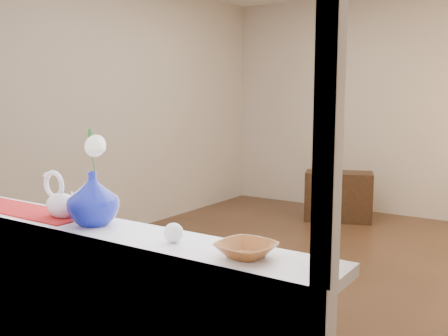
# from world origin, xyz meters

# --- Properties ---
(ground) EXTENTS (5.00, 5.00, 0.00)m
(ground) POSITION_xyz_m (0.00, 0.00, 0.00)
(ground) COLOR #372516
(ground) RESTS_ON ground
(wall_back) EXTENTS (4.50, 0.10, 2.70)m
(wall_back) POSITION_xyz_m (0.00, 2.50, 1.35)
(wall_back) COLOR beige
(wall_back) RESTS_ON ground
(wall_front) EXTENTS (4.50, 0.10, 2.70)m
(wall_front) POSITION_xyz_m (0.00, -2.50, 1.35)
(wall_front) COLOR beige
(wall_front) RESTS_ON ground
(wall_left) EXTENTS (0.10, 5.00, 2.70)m
(wall_left) POSITION_xyz_m (-2.25, 0.00, 1.35)
(wall_left) COLOR beige
(wall_left) RESTS_ON ground
(windowsill) EXTENTS (2.20, 0.26, 0.04)m
(windowsill) POSITION_xyz_m (0.00, -2.37, 0.90)
(windowsill) COLOR white
(windowsill) RESTS_ON window_apron
(window_frame) EXTENTS (2.22, 0.06, 1.60)m
(window_frame) POSITION_xyz_m (0.00, -2.47, 1.70)
(window_frame) COLOR white
(window_frame) RESTS_ON windowsill
(runner) EXTENTS (0.70, 0.20, 0.01)m
(runner) POSITION_xyz_m (-0.38, -2.37, 0.92)
(runner) COLOR maroon
(runner) RESTS_ON windowsill
(swan) EXTENTS (0.24, 0.17, 0.19)m
(swan) POSITION_xyz_m (-0.13, -2.36, 1.01)
(swan) COLOR silver
(swan) RESTS_ON windowsill
(blue_vase) EXTENTS (0.30, 0.30, 0.25)m
(blue_vase) POSITION_xyz_m (0.07, -2.37, 1.04)
(blue_vase) COLOR #060D6C
(blue_vase) RESTS_ON windowsill
(lily) EXTENTS (0.14, 0.08, 0.18)m
(lily) POSITION_xyz_m (0.07, -2.37, 1.26)
(lily) COLOR white
(lily) RESTS_ON blue_vase
(paperweight) EXTENTS (0.08, 0.08, 0.07)m
(paperweight) POSITION_xyz_m (0.49, -2.38, 0.95)
(paperweight) COLOR silver
(paperweight) RESTS_ON windowsill
(amber_dish) EXTENTS (0.17, 0.17, 0.04)m
(amber_dish) POSITION_xyz_m (0.78, -2.38, 0.94)
(amber_dish) COLOR brown
(amber_dish) RESTS_ON windowsill
(side_table) EXTENTS (0.85, 0.62, 0.57)m
(side_table) POSITION_xyz_m (-0.51, 1.83, 0.29)
(side_table) COLOR black
(side_table) RESTS_ON ground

